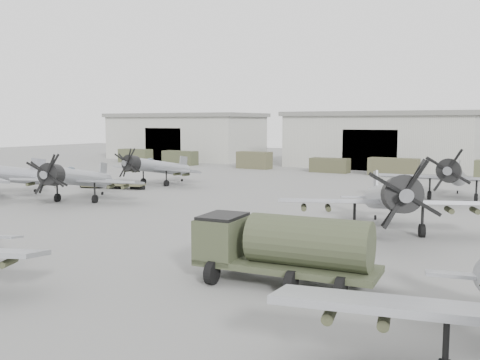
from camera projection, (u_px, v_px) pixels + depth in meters
The scene contains 15 objects.
ground at pixel (80, 247), 30.64m from camera, with size 220.00×220.00×0.00m, color slate.
hangar_left at pixel (185, 136), 102.41m from camera, with size 29.00×14.80×8.70m.
hangar_center at pixel (383, 140), 83.24m from camera, with size 29.00×14.80×8.70m.
support_truck_0 at pixel (135, 156), 93.57m from camera, with size 6.19×2.20×2.37m, color #3F432C.
support_truck_1 at pixel (180, 158), 88.67m from camera, with size 6.02×2.20×2.32m, color #3A3E28.
support_truck_2 at pixel (254, 160), 81.53m from camera, with size 5.26×2.20×2.60m, color #45442D.
support_truck_3 at pixel (330, 165), 75.41m from camera, with size 5.44×2.20×2.02m, color #3E3E29.
support_truck_4 at pixel (394, 167), 70.88m from camera, with size 6.46×2.20×2.34m, color #44432C.
aircraft_mid_1 at pixel (75, 178), 47.17m from camera, with size 12.12×10.91×4.86m.
aircraft_mid_2 at pixel (389, 197), 33.05m from camera, with size 13.45×12.19×5.50m.
aircraft_far_0 at pixel (154, 167), 59.96m from camera, with size 11.60×10.43×4.64m.
aircraft_far_1 at pixel (453, 175), 48.03m from camera, with size 13.09×11.78×5.23m.
fuel_tanker at pixel (284, 245), 23.37m from camera, with size 8.27×4.27×3.10m.
tug_trailer at pixel (104, 183), 57.38m from camera, with size 7.11×3.19×1.41m.
ground_crew at pixel (56, 181), 57.88m from camera, with size 0.57×0.37×1.56m, color #43462E.
Camera 1 is at (23.16, -21.23, 7.14)m, focal length 40.00 mm.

